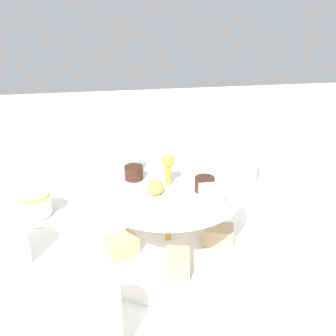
{
  "coord_description": "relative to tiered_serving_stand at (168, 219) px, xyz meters",
  "views": [
    {
      "loc": [
        -0.5,
        0.09,
        0.37
      ],
      "look_at": [
        0.0,
        0.0,
        0.14
      ],
      "focal_mm": 38.86,
      "sensor_mm": 36.0,
      "label": 1
    }
  ],
  "objects": [
    {
      "name": "tiered_serving_stand",
      "position": [
        0.0,
        0.0,
        0.0
      ],
      "size": [
        0.28,
        0.28,
        0.16
      ],
      "color": "white",
      "rests_on": "ground_plane"
    },
    {
      "name": "ground_plane",
      "position": [
        -0.0,
        0.0,
        -0.05
      ],
      "size": [
        2.4,
        2.4,
        0.0
      ],
      "primitive_type": "plane",
      "color": "white"
    },
    {
      "name": "water_glass_mid_back",
      "position": [
        -0.19,
        0.12,
        -0.0
      ],
      "size": [
        0.06,
        0.06,
        0.09
      ],
      "primitive_type": "cylinder",
      "color": "silver",
      "rests_on": "ground_plane"
    },
    {
      "name": "butter_knife_right",
      "position": [
        0.29,
        0.08,
        -0.05
      ],
      "size": [
        0.07,
        0.16,
        0.0
      ],
      "primitive_type": "cube",
      "rotation": [
        0.0,
        0.0,
        8.2
      ],
      "color": "silver",
      "rests_on": "ground_plane"
    },
    {
      "name": "teacup_with_saucer",
      "position": [
        0.13,
        0.23,
        -0.02
      ],
      "size": [
        0.09,
        0.09,
        0.05
      ],
      "color": "white",
      "rests_on": "ground_plane"
    },
    {
      "name": "water_glass_short_left",
      "position": [
        -0.01,
        0.25,
        -0.01
      ],
      "size": [
        0.06,
        0.06,
        0.08
      ],
      "primitive_type": "cylinder",
      "color": "silver",
      "rests_on": "ground_plane"
    },
    {
      "name": "water_glass_tall_right",
      "position": [
        0.17,
        -0.19,
        0.01
      ],
      "size": [
        0.07,
        0.07,
        0.12
      ],
      "primitive_type": "cylinder",
      "color": "silver",
      "rests_on": "ground_plane"
    }
  ]
}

